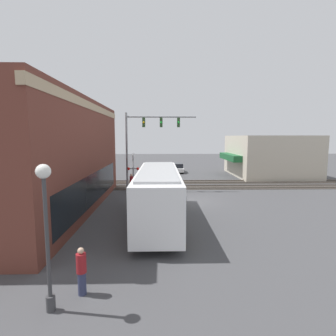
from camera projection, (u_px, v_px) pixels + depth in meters
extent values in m
plane|color=#424244|center=(192.00, 201.00, 22.02)|extent=(120.00, 120.00, 0.00)
cube|color=brown|center=(22.00, 156.00, 18.76)|extent=(18.12, 10.20, 8.08)
cube|color=tan|center=(90.00, 106.00, 18.46)|extent=(18.32, 0.36, 0.50)
cube|color=black|center=(94.00, 188.00, 19.17)|extent=(15.22, 0.12, 2.20)
cube|color=beige|center=(269.00, 156.00, 36.37)|extent=(11.08, 9.67, 5.54)
cube|color=#19592D|center=(230.00, 157.00, 36.25)|extent=(7.76, 1.20, 0.80)
cube|color=white|center=(158.00, 193.00, 16.67)|extent=(10.85, 2.55, 2.83)
cube|color=black|center=(158.00, 187.00, 16.62)|extent=(10.63, 2.59, 1.19)
cube|color=gold|center=(158.00, 212.00, 16.82)|extent=(10.63, 2.58, 0.24)
cube|color=#A5A8AA|center=(158.00, 170.00, 16.49)|extent=(9.22, 2.17, 0.12)
cylinder|color=black|center=(159.00, 201.00, 20.03)|extent=(1.00, 2.57, 1.00)
cylinder|color=black|center=(157.00, 234.00, 13.23)|extent=(1.00, 2.57, 1.00)
cylinder|color=gray|center=(127.00, 152.00, 25.79)|extent=(0.20, 0.20, 7.73)
cylinder|color=gray|center=(161.00, 117.00, 25.46)|extent=(0.16, 6.78, 0.16)
cube|color=#284723|center=(144.00, 123.00, 25.49)|extent=(0.30, 0.27, 0.90)
sphere|color=yellow|center=(144.00, 122.00, 25.32)|extent=(0.20, 0.20, 0.20)
cube|color=#284723|center=(161.00, 123.00, 25.53)|extent=(0.30, 0.27, 0.90)
sphere|color=green|center=(161.00, 122.00, 25.37)|extent=(0.20, 0.20, 0.20)
cube|color=#284723|center=(178.00, 123.00, 25.57)|extent=(0.30, 0.27, 0.90)
sphere|color=green|center=(179.00, 122.00, 25.41)|extent=(0.20, 0.20, 0.20)
cylinder|color=gray|center=(133.00, 174.00, 25.61)|extent=(0.14, 0.14, 3.60)
cube|color=white|center=(133.00, 161.00, 25.45)|extent=(1.41, 0.06, 1.41)
cube|color=white|center=(133.00, 161.00, 25.45)|extent=(1.41, 0.06, 1.41)
cylinder|color=#38383A|center=(133.00, 169.00, 25.55)|extent=(0.08, 0.90, 0.08)
sphere|color=red|center=(138.00, 169.00, 25.51)|extent=(0.28, 0.28, 0.28)
sphere|color=red|center=(129.00, 169.00, 25.49)|extent=(0.28, 0.28, 0.28)
cylinder|color=#38383A|center=(51.00, 303.00, 8.17)|extent=(0.28, 0.28, 0.50)
cylinder|color=#38383A|center=(48.00, 247.00, 7.95)|extent=(0.12, 0.12, 4.19)
sphere|color=white|center=(43.00, 171.00, 7.67)|extent=(0.44, 0.44, 0.44)
cube|color=#332D28|center=(186.00, 187.00, 27.97)|extent=(2.60, 60.00, 0.03)
cube|color=#6B6056|center=(186.00, 188.00, 27.25)|extent=(0.07, 60.00, 0.15)
cube|color=#6B6056|center=(185.00, 186.00, 28.68)|extent=(0.07, 60.00, 0.15)
cube|color=#332D28|center=(183.00, 182.00, 31.15)|extent=(2.60, 60.00, 0.03)
cube|color=#6B6056|center=(184.00, 183.00, 30.43)|extent=(0.07, 60.00, 0.15)
cube|color=#6B6056|center=(183.00, 181.00, 31.85)|extent=(0.07, 60.00, 0.15)
cube|color=#B21E19|center=(160.00, 175.00, 33.37)|extent=(4.52, 1.80, 0.52)
cube|color=black|center=(160.00, 171.00, 33.08)|extent=(2.49, 1.62, 0.64)
cylinder|color=black|center=(160.00, 175.00, 34.79)|extent=(0.64, 1.82, 0.64)
cylinder|color=black|center=(160.00, 178.00, 32.00)|extent=(0.64, 1.82, 0.64)
cube|color=silver|center=(177.00, 169.00, 40.01)|extent=(4.83, 1.80, 0.51)
cube|color=black|center=(177.00, 165.00, 39.71)|extent=(2.66, 1.62, 0.63)
cylinder|color=black|center=(176.00, 169.00, 41.52)|extent=(0.64, 1.82, 0.64)
cylinder|color=black|center=(178.00, 171.00, 38.55)|extent=(0.64, 1.82, 0.64)
cylinder|color=#2D3351|center=(82.00, 283.00, 9.00)|extent=(0.28, 0.28, 0.80)
cylinder|color=maroon|center=(81.00, 263.00, 8.91)|extent=(0.34, 0.34, 0.67)
sphere|color=tan|center=(81.00, 251.00, 8.86)|extent=(0.22, 0.22, 0.22)
cylinder|color=#473828|center=(132.00, 188.00, 25.35)|extent=(0.28, 0.28, 0.88)
cylinder|color=maroon|center=(131.00, 180.00, 25.25)|extent=(0.34, 0.34, 0.73)
sphere|color=tan|center=(131.00, 175.00, 25.19)|extent=(0.24, 0.24, 0.24)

